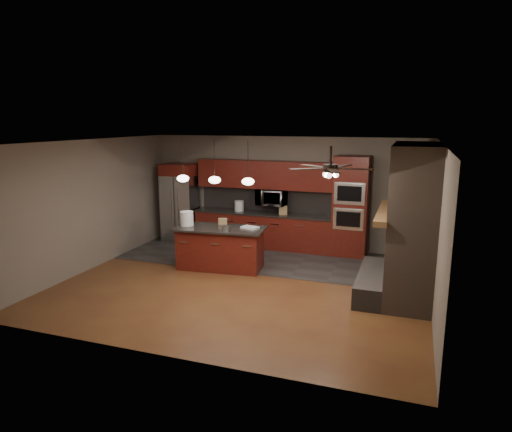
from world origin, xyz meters
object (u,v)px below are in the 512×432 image
at_px(white_bucket, 187,218).
at_px(paint_tray, 250,227).
at_px(kitchen_island, 220,248).
at_px(counter_box, 283,210).
at_px(microwave, 272,197).
at_px(counter_bucket, 239,206).
at_px(refrigerator, 181,203).
at_px(oven_tower, 351,207).
at_px(cardboard_box, 223,221).
at_px(paint_can, 226,228).

relative_size(white_bucket, paint_tray, 0.89).
xyz_separation_m(kitchen_island, counter_box, (0.88, 1.89, 0.54)).
relative_size(microwave, counter_bucket, 2.74).
distance_m(refrigerator, paint_tray, 3.10).
bearing_deg(paint_tray, oven_tower, 59.32).
relative_size(white_bucket, cardboard_box, 1.61).
distance_m(cardboard_box, counter_box, 1.82).
bearing_deg(kitchen_island, refrigerator, 130.60).
distance_m(kitchen_island, cardboard_box, 0.63).
relative_size(paint_can, counter_bucket, 0.59).
height_order(oven_tower, kitchen_island, oven_tower).
xyz_separation_m(paint_can, paint_tray, (0.41, 0.38, -0.03)).
xyz_separation_m(refrigerator, kitchen_island, (1.95, -1.86, -0.57)).
xyz_separation_m(white_bucket, paint_tray, (1.41, 0.20, -0.14)).
relative_size(white_bucket, paint_can, 2.00).
xyz_separation_m(microwave, cardboard_box, (-0.63, -1.65, -0.32)).
height_order(cardboard_box, counter_box, counter_box).
xyz_separation_m(microwave, paint_tray, (0.09, -1.84, -0.36)).
bearing_deg(microwave, refrigerator, -176.99).
relative_size(oven_tower, kitchen_island, 1.18).
bearing_deg(cardboard_box, kitchen_island, -98.17).
height_order(kitchen_island, paint_can, paint_can).
xyz_separation_m(white_bucket, cardboard_box, (0.69, 0.39, -0.09)).
distance_m(oven_tower, counter_bucket, 2.83).
relative_size(refrigerator, kitchen_island, 1.02).
height_order(microwave, cardboard_box, microwave).
relative_size(kitchen_island, paint_tray, 5.75).
xyz_separation_m(oven_tower, refrigerator, (-4.47, -0.07, -0.16)).
bearing_deg(paint_can, oven_tower, 43.25).
relative_size(kitchen_island, paint_can, 12.97).
distance_m(oven_tower, paint_can, 3.16).
bearing_deg(kitchen_island, cardboard_box, 97.57).
xyz_separation_m(refrigerator, paint_can, (2.17, -2.09, -0.06)).
height_order(microwave, paint_tray, microwave).
bearing_deg(counter_box, microwave, 140.63).
relative_size(microwave, kitchen_island, 0.36).
bearing_deg(kitchen_island, paint_tray, 8.06).
bearing_deg(microwave, kitchen_island, -105.36).
xyz_separation_m(refrigerator, cardboard_box, (1.87, -1.52, -0.05)).
bearing_deg(paint_tray, counter_box, 98.13).
bearing_deg(paint_can, paint_tray, 42.89).
bearing_deg(cardboard_box, oven_tower, 10.01).
bearing_deg(white_bucket, refrigerator, 121.67).
bearing_deg(counter_box, white_bucket, -152.77).
bearing_deg(refrigerator, counter_bucket, 2.83).
height_order(paint_can, cardboard_box, cardboard_box).
bearing_deg(white_bucket, counter_box, 49.65).
height_order(paint_tray, counter_box, counter_box).
xyz_separation_m(kitchen_island, paint_can, (0.23, -0.22, 0.51)).
relative_size(microwave, refrigerator, 0.35).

